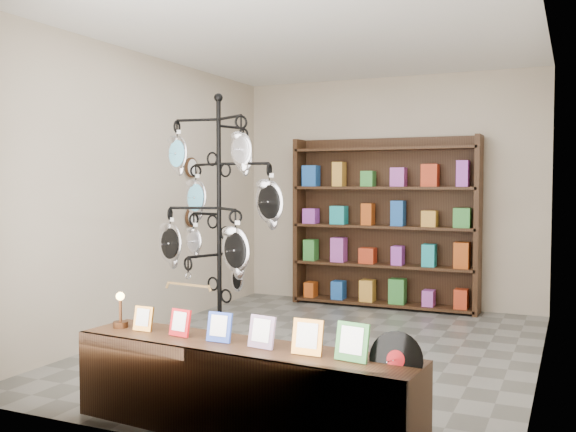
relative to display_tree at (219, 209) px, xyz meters
name	(u,v)px	position (x,y,z in m)	size (l,w,h in m)	color
ground	(319,348)	(0.62, 0.85, -1.39)	(5.00, 5.00, 0.00)	slate
room_envelope	(320,159)	(0.62, 0.85, 0.46)	(5.00, 5.00, 5.00)	beige
display_tree	(219,209)	(0.00, 0.00, 0.00)	(1.24, 1.19, 2.40)	black
front_shelf	(241,389)	(0.94, -1.35, -1.09)	(2.40, 0.67, 0.84)	black
back_shelving	(384,228)	(0.62, 3.15, -0.36)	(2.42, 0.36, 2.20)	black
wall_clocks	(192,192)	(-1.35, 1.65, 0.11)	(0.03, 0.24, 0.84)	black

